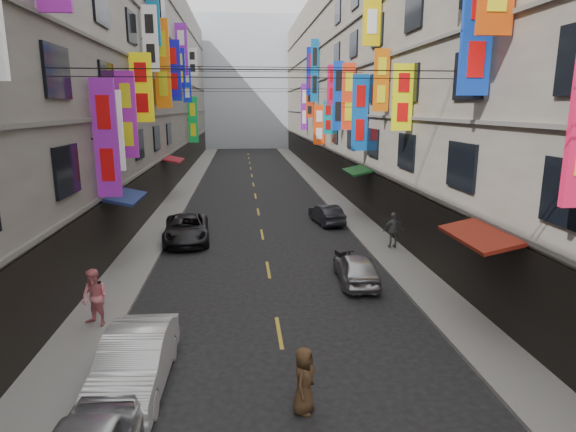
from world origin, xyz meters
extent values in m
cube|color=slate|center=(-6.00, 42.00, 0.06)|extent=(2.00, 90.00, 0.12)
cube|color=slate|center=(6.00, 42.00, 0.06)|extent=(2.00, 90.00, 0.12)
cube|color=gray|center=(-12.00, 42.00, 9.50)|extent=(10.00, 90.00, 19.00)
cube|color=black|center=(-6.95, 42.00, 1.50)|extent=(0.12, 85.50, 3.00)
cube|color=#66635E|center=(-6.94, 42.00, 3.20)|extent=(0.16, 90.00, 0.14)
cube|color=#66635E|center=(-6.94, 42.00, 6.40)|extent=(0.16, 90.00, 0.14)
cube|color=#66635E|center=(-6.94, 42.00, 9.60)|extent=(0.16, 90.00, 0.14)
cube|color=#66635E|center=(-6.94, 42.00, 12.80)|extent=(0.16, 90.00, 0.14)
cube|color=gray|center=(12.00, 42.00, 9.50)|extent=(10.00, 90.00, 19.00)
cube|color=black|center=(6.95, 42.00, 1.50)|extent=(0.12, 85.50, 3.00)
cube|color=#66635E|center=(6.94, 42.00, 3.20)|extent=(0.16, 90.00, 0.14)
cube|color=#66635E|center=(6.94, 42.00, 6.40)|extent=(0.16, 90.00, 0.14)
cube|color=#66635E|center=(6.94, 42.00, 9.60)|extent=(0.16, 90.00, 0.14)
cube|color=#66635E|center=(6.94, 42.00, 12.80)|extent=(0.16, 90.00, 0.14)
cube|color=#AFB7C3|center=(0.00, 92.00, 11.00)|extent=(18.00, 8.00, 22.00)
cube|color=#0E36A9|center=(6.40, 19.52, 9.23)|extent=(0.99, 0.18, 3.94)
cylinder|color=black|center=(6.45, 19.52, 9.23)|extent=(1.09, 0.08, 0.08)
cube|color=purple|center=(-6.43, 24.18, 5.67)|extent=(0.94, 0.18, 4.71)
cylinder|color=black|center=(-6.48, 24.18, 5.67)|extent=(1.04, 0.08, 0.08)
cube|color=white|center=(-6.54, 26.07, 5.89)|extent=(0.71, 0.18, 3.47)
cylinder|color=black|center=(-6.59, 26.07, 5.89)|extent=(0.81, 0.08, 0.08)
cube|color=#E1E70C|center=(6.43, 26.45, 7.34)|extent=(0.93, 0.18, 3.02)
cylinder|color=black|center=(6.48, 26.45, 7.34)|extent=(1.03, 0.08, 0.08)
cube|color=#921B95|center=(-6.46, 28.23, 6.54)|extent=(0.89, 0.18, 4.07)
cylinder|color=black|center=(-6.51, 28.23, 6.54)|extent=(0.99, 0.08, 0.08)
cube|color=#CB5B0B|center=(6.49, 30.24, 8.31)|extent=(0.81, 0.18, 3.25)
cylinder|color=black|center=(6.54, 30.24, 8.31)|extent=(0.91, 0.08, 0.08)
cube|color=#FFEE0D|center=(-6.32, 31.56, 7.93)|extent=(1.15, 0.18, 3.62)
cylinder|color=black|center=(-6.37, 31.56, 7.93)|extent=(1.25, 0.08, 0.08)
cube|color=gold|center=(6.40, 32.28, 12.61)|extent=(1.00, 0.18, 4.64)
cylinder|color=black|center=(6.45, 32.28, 12.61)|extent=(1.10, 0.08, 0.08)
cube|color=#0E4EA8|center=(6.40, 34.36, 6.55)|extent=(1.00, 0.18, 4.68)
cylinder|color=black|center=(6.45, 34.36, 6.55)|extent=(1.10, 0.08, 0.08)
cube|color=silver|center=(-6.44, 35.82, 10.99)|extent=(0.91, 0.18, 3.87)
cylinder|color=black|center=(-6.49, 35.82, 10.99)|extent=(1.01, 0.08, 0.08)
cube|color=#0C5D90|center=(-6.50, 37.79, 13.18)|extent=(0.81, 0.18, 4.76)
cylinder|color=black|center=(-6.55, 37.79, 13.18)|extent=(0.91, 0.08, 0.08)
cube|color=#F63817|center=(6.45, 37.96, 7.62)|extent=(0.91, 0.18, 4.53)
cylinder|color=black|center=(6.50, 37.96, 7.62)|extent=(1.01, 0.08, 0.08)
cube|color=orange|center=(-6.36, 39.52, 9.83)|extent=(1.07, 0.18, 5.97)
cylinder|color=black|center=(-6.41, 39.52, 9.83)|extent=(1.17, 0.08, 0.08)
cube|color=#0F3CB8|center=(6.50, 41.88, 7.75)|extent=(0.81, 0.18, 5.21)
cylinder|color=black|center=(6.55, 41.88, 7.75)|extent=(0.91, 0.08, 0.08)
cube|color=#110EAC|center=(-6.28, 44.13, 9.87)|extent=(1.25, 0.18, 4.34)
cylinder|color=black|center=(-6.33, 44.13, 9.87)|extent=(1.35, 0.08, 0.08)
cube|color=#CB1345|center=(6.49, 44.43, 8.71)|extent=(0.82, 0.18, 3.20)
cylinder|color=black|center=(6.54, 44.43, 8.71)|extent=(0.92, 0.08, 0.08)
cube|color=#0C8793|center=(6.49, 46.15, 6.07)|extent=(0.82, 0.18, 2.84)
cylinder|color=black|center=(6.54, 46.15, 6.07)|extent=(0.92, 0.08, 0.08)
cube|color=#0E23AC|center=(-6.50, 47.85, 9.33)|extent=(0.80, 0.18, 3.70)
cylinder|color=black|center=(-6.55, 47.85, 9.33)|extent=(0.90, 0.08, 0.08)
cube|color=#0F13B1|center=(-6.43, 50.35, 10.40)|extent=(0.94, 0.18, 3.48)
cylinder|color=black|center=(-6.48, 50.35, 10.40)|extent=(1.04, 0.08, 0.08)
cube|color=#F8410D|center=(6.37, 50.05, 5.30)|extent=(1.06, 0.18, 3.69)
cylinder|color=black|center=(6.42, 50.05, 5.30)|extent=(1.16, 0.08, 0.08)
cube|color=purple|center=(-6.35, 51.55, 12.14)|extent=(1.10, 0.18, 4.62)
cylinder|color=black|center=(-6.40, 51.55, 12.14)|extent=(1.20, 0.08, 0.08)
cube|color=#0B558D|center=(6.51, 54.26, 10.55)|extent=(0.77, 0.18, 6.13)
cylinder|color=black|center=(6.56, 54.26, 10.55)|extent=(0.87, 0.08, 0.08)
cube|color=#0F23B9|center=(-6.48, 56.44, 9.17)|extent=(0.84, 0.18, 3.48)
cylinder|color=black|center=(-6.53, 56.44, 9.17)|extent=(0.94, 0.08, 0.08)
cube|color=#0E1FA7|center=(6.43, 56.34, 10.63)|extent=(0.93, 0.18, 4.87)
cylinder|color=black|center=(6.48, 56.34, 10.63)|extent=(1.03, 0.08, 0.08)
cube|color=red|center=(6.51, 57.68, 7.31)|extent=(0.78, 0.18, 2.93)
cylinder|color=black|center=(6.56, 57.68, 7.31)|extent=(0.88, 0.08, 0.08)
cube|color=#0D943A|center=(-6.37, 59.89, 5.58)|extent=(1.07, 0.18, 5.07)
cylinder|color=black|center=(-6.42, 59.89, 5.58)|extent=(1.17, 0.08, 0.08)
cube|color=silver|center=(-6.38, 62.34, 12.00)|extent=(1.05, 0.18, 3.03)
cylinder|color=black|center=(-6.43, 62.34, 12.00)|extent=(1.15, 0.08, 0.08)
cube|color=#751B98|center=(6.50, 62.14, 6.99)|extent=(0.80, 0.18, 5.37)
cylinder|color=black|center=(6.55, 62.14, 6.99)|extent=(0.90, 0.08, 0.08)
cube|color=maroon|center=(6.30, 18.00, 3.00)|extent=(1.39, 3.20, 0.41)
cube|color=navy|center=(-6.30, 26.00, 3.00)|extent=(1.39, 3.20, 0.41)
cube|color=#144E1E|center=(6.30, 34.00, 3.00)|extent=(1.39, 3.20, 0.41)
cube|color=maroon|center=(-6.30, 42.00, 3.00)|extent=(1.39, 3.20, 0.41)
cylinder|color=black|center=(0.00, 22.00, 8.20)|extent=(14.00, 0.04, 0.04)
cylinder|color=black|center=(0.00, 36.00, 9.40)|extent=(14.00, 0.04, 0.04)
cylinder|color=black|center=(0.00, 50.00, 8.60)|extent=(14.00, 0.04, 0.04)
cube|color=gold|center=(0.00, 18.00, 0.01)|extent=(0.12, 2.20, 0.01)
cube|color=gold|center=(0.00, 24.00, 0.01)|extent=(0.12, 2.20, 0.01)
cube|color=gold|center=(0.00, 30.00, 0.01)|extent=(0.12, 2.20, 0.01)
cube|color=gold|center=(0.00, 36.00, 0.01)|extent=(0.12, 2.20, 0.01)
cube|color=gold|center=(0.00, 42.00, 0.01)|extent=(0.12, 2.20, 0.01)
cube|color=gold|center=(0.00, 48.00, 0.01)|extent=(0.12, 2.20, 0.01)
cube|color=gold|center=(0.00, 54.00, 0.01)|extent=(0.12, 2.20, 0.01)
cube|color=gold|center=(0.00, 60.00, 0.01)|extent=(0.12, 2.20, 0.01)
cube|color=gold|center=(0.00, 66.00, 0.01)|extent=(0.12, 2.20, 0.01)
cube|color=gold|center=(0.00, 72.00, 0.01)|extent=(0.12, 2.20, 0.01)
cube|color=gold|center=(0.00, 78.00, 0.01)|extent=(0.12, 2.20, 0.01)
cylinder|color=black|center=(3.28, 22.80, 0.25)|extent=(0.21, 0.51, 0.50)
cylinder|color=black|center=(3.04, 24.07, 0.25)|extent=(0.21, 0.51, 0.50)
cube|color=black|center=(3.16, 23.44, 0.40)|extent=(0.54, 1.33, 0.18)
cube|color=black|center=(3.11, 23.68, 0.75)|extent=(0.42, 0.60, 0.22)
cylinder|color=black|center=(3.26, 22.90, 0.70)|extent=(0.15, 0.36, 0.88)
cylinder|color=black|center=(3.26, 22.90, 1.05)|extent=(0.50, 0.15, 0.06)
imported|color=white|center=(-3.80, 15.28, 0.73)|extent=(1.64, 4.44, 1.45)
imported|color=black|center=(-4.00, 28.95, 0.68)|extent=(2.67, 5.10, 1.37)
imported|color=#B0AFB4|center=(3.42, 22.07, 0.62)|extent=(1.64, 3.69, 1.23)
imported|color=#282930|center=(4.00, 32.21, 0.59)|extent=(1.81, 3.72, 1.17)
imported|color=pink|center=(-5.74, 18.85, 1.04)|extent=(1.08, 0.97, 1.84)
imported|color=slate|center=(6.31, 26.40, 1.01)|extent=(1.05, 0.61, 1.77)
imported|color=#4A321D|center=(0.25, 13.95, 0.79)|extent=(0.80, 0.93, 1.59)
camera|label=1|loc=(-1.07, 4.16, 6.86)|focal=30.00mm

